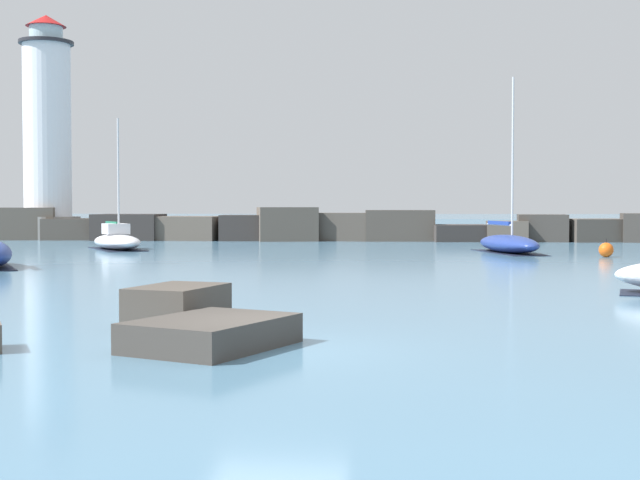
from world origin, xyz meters
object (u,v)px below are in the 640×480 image
object	(u,v)px
mooring_buoy_orange_near	(606,250)
sailboat_moored_0	(117,240)
lighthouse	(47,140)
sailboat_moored_1	(508,243)

from	to	relation	value
mooring_buoy_orange_near	sailboat_moored_0	bearing A→B (deg)	168.80
lighthouse	mooring_buoy_orange_near	distance (m)	44.82
lighthouse	sailboat_moored_0	world-z (taller)	lighthouse
lighthouse	mooring_buoy_orange_near	size ratio (longest dim) A/B	18.70
lighthouse	sailboat_moored_1	world-z (taller)	lighthouse
mooring_buoy_orange_near	sailboat_moored_1	bearing A→B (deg)	140.24
lighthouse	mooring_buoy_orange_near	world-z (taller)	lighthouse
lighthouse	sailboat_moored_1	bearing A→B (deg)	-27.28
sailboat_moored_0	lighthouse	bearing A→B (deg)	124.64
lighthouse	sailboat_moored_0	size ratio (longest dim) A/B	2.25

